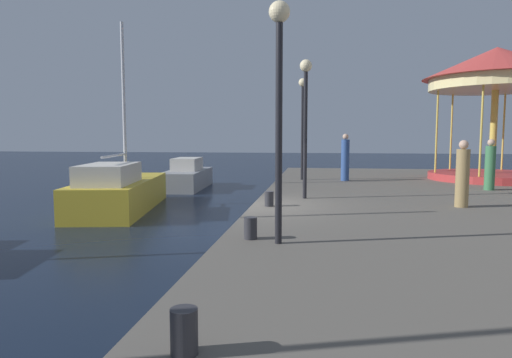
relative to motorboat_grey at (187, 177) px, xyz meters
name	(u,v)px	position (x,y,z in m)	size (l,w,h in m)	color
ground_plane	(252,233)	(4.88, -10.20, -0.60)	(120.00, 120.00, 0.00)	black
quay_dock	(501,225)	(11.30, -10.20, -0.20)	(12.85, 29.16, 0.80)	#5B564F
motorboat_grey	(187,177)	(0.00, 0.00, 0.00)	(2.05, 5.07, 1.56)	gray
sailboat_yellow	(119,191)	(-0.40, -7.10, 0.10)	(3.20, 6.62, 6.84)	gold
carousel	(496,81)	(13.99, -1.86, 4.36)	(5.90, 5.90, 5.57)	#B23333
lamp_post_near_edge	(279,79)	(5.98, -14.57, 3.03)	(0.36, 0.36, 4.11)	black
lamp_post_mid_promenade	(306,104)	(6.26, -8.74, 3.02)	(0.36, 0.36, 4.11)	black
lamp_post_far_end	(303,111)	(5.96, -2.91, 3.14)	(0.36, 0.36, 4.29)	black
bollard_north	(251,228)	(5.45, -14.30, 0.40)	(0.24, 0.24, 0.40)	#2D2D33
bollard_south	(269,199)	(5.36, -10.41, 0.40)	(0.24, 0.24, 0.40)	#2D2D33
bollard_center	(184,331)	(5.54, -18.70, 0.40)	(0.24, 0.24, 0.40)	#2D2D33
person_far_corner	(490,166)	(12.54, -5.74, 1.03)	(0.34, 0.34, 1.77)	#387247
person_near_carousel	(462,176)	(10.42, -9.85, 1.03)	(0.34, 0.34, 1.77)	#937A4C
person_by_the_water	(345,159)	(7.76, -3.07, 1.12)	(0.34, 0.34, 1.96)	#2D4C8C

